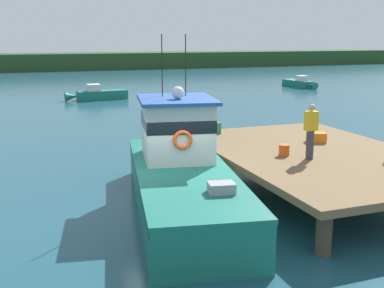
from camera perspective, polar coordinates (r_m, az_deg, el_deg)
name	(u,v)px	position (r m, az deg, el deg)	size (l,w,h in m)	color
ground_plane	(171,206)	(13.64, -2.50, -7.48)	(200.00, 200.00, 0.00)	#1E4C5B
dock	(316,156)	(15.41, 14.71, -1.35)	(6.00, 9.00, 1.20)	#4C3D2D
main_fishing_boat	(180,170)	(13.51, -1.44, -3.18)	(3.95, 9.97, 4.80)	#196B5B
crate_stack_near_edge	(316,137)	(16.73, 14.73, 0.77)	(0.60, 0.44, 0.33)	orange
crate_single_far	(212,128)	(17.68, 2.38, 1.94)	(0.60, 0.44, 0.41)	#2D8442
bait_bucket	(284,150)	(14.61, 11.00, -0.72)	(0.32, 0.32, 0.34)	#E04C19
deckhand_by_the_boat	(311,130)	(14.22, 14.08, 1.60)	(0.36, 0.22, 1.63)	#383842
moored_boat_far_right	(98,94)	(37.44, -11.24, 5.88)	(4.81, 1.57, 1.21)	#196B5B
moored_boat_near_channel	(300,83)	(47.09, 12.82, 7.13)	(1.36, 4.54, 1.14)	#196B5B
far_shoreline	(43,62)	(74.39, -17.52, 9.42)	(120.00, 8.00, 2.40)	#284723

